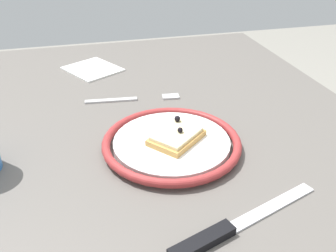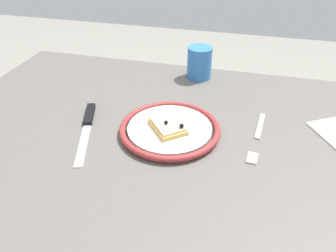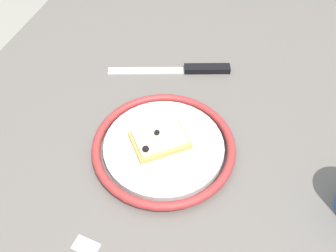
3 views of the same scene
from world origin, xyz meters
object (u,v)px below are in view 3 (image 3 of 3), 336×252
object	(u,v)px
plate	(164,147)
knife	(190,69)
dining_table	(155,184)
pizza_slice_near	(160,139)

from	to	relation	value
plate	knife	distance (m)	0.20
dining_table	knife	world-z (taller)	knife
dining_table	pizza_slice_near	distance (m)	0.11
pizza_slice_near	knife	size ratio (longest dim) A/B	0.47
plate	dining_table	bearing A→B (deg)	138.22
plate	knife	bearing A→B (deg)	3.56
dining_table	knife	xyz separation A→B (m)	(0.22, -0.00, 0.09)
knife	pizza_slice_near	bearing A→B (deg)	-178.64
pizza_slice_near	knife	xyz separation A→B (m)	(0.20, 0.00, -0.02)
dining_table	pizza_slice_near	world-z (taller)	pizza_slice_near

